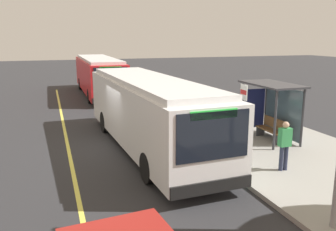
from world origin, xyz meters
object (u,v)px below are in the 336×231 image
transit_bus_main (149,111)px  waiting_bench (271,129)px  route_sign_post (243,111)px  pedestrian_commuter (285,143)px  transit_bus_second (99,75)px

transit_bus_main → waiting_bench: transit_bus_main is taller
route_sign_post → pedestrian_commuter: bearing=29.3°
transit_bus_second → pedestrian_commuter: size_ratio=6.79×
transit_bus_main → route_sign_post: size_ratio=3.98×
transit_bus_second → route_sign_post: same height
transit_bus_main → transit_bus_second: (-14.77, 0.01, 0.00)m
waiting_bench → transit_bus_main: bearing=-100.2°
transit_bus_main → transit_bus_second: 14.77m
transit_bus_second → route_sign_post: 17.78m
waiting_bench → route_sign_post: 3.41m
route_sign_post → transit_bus_main: bearing=-135.6°
transit_bus_main → transit_bus_second: bearing=180.0°
pedestrian_commuter → route_sign_post: bearing=-150.7°
transit_bus_second → pedestrian_commuter: bearing=10.5°
transit_bus_second → waiting_bench: transit_bus_second is taller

